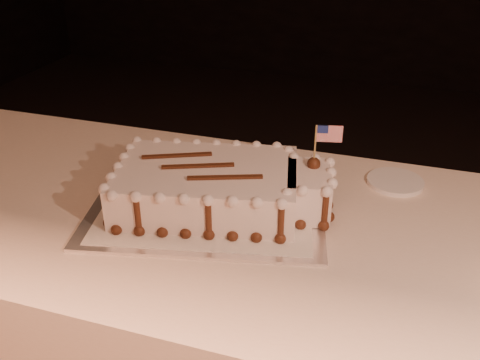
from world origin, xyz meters
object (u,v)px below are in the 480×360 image
(banquet_table, at_px, (307,353))
(sheet_cake, at_px, (219,187))
(cake_board, at_px, (208,206))
(side_plate, at_px, (395,182))

(banquet_table, relative_size, sheet_cake, 4.52)
(banquet_table, bearing_deg, cake_board, 176.46)
(side_plate, bearing_deg, sheet_cake, -146.99)
(sheet_cake, bearing_deg, banquet_table, -5.48)
(side_plate, bearing_deg, cake_board, -148.17)
(banquet_table, height_order, side_plate, side_plate)
(cake_board, height_order, side_plate, side_plate)
(side_plate, bearing_deg, banquet_table, -118.77)
(banquet_table, xyz_separation_m, cake_board, (-0.26, 0.02, 0.38))
(cake_board, xyz_separation_m, sheet_cake, (0.03, 0.01, 0.05))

